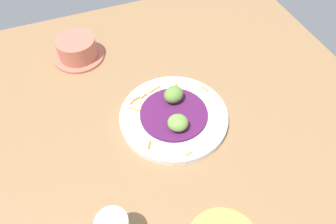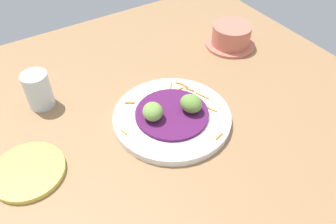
% 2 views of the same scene
% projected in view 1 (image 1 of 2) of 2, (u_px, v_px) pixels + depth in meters
% --- Properties ---
extents(table_surface, '(1.10, 1.10, 0.02)m').
position_uv_depth(table_surface, '(174.00, 121.00, 0.86)').
color(table_surface, '#936D47').
rests_on(table_surface, ground).
extents(main_plate, '(0.28, 0.28, 0.02)m').
position_uv_depth(main_plate, '(175.00, 117.00, 0.84)').
color(main_plate, white).
rests_on(main_plate, table_surface).
extents(cabbage_bed, '(0.17, 0.17, 0.01)m').
position_uv_depth(cabbage_bed, '(176.00, 114.00, 0.83)').
color(cabbage_bed, '#51194C').
rests_on(cabbage_bed, main_plate).
extents(carrot_garnish, '(0.23, 0.22, 0.00)m').
position_uv_depth(carrot_garnish, '(155.00, 104.00, 0.86)').
color(carrot_garnish, orange).
rests_on(carrot_garnish, main_plate).
extents(guac_scoop_left, '(0.06, 0.06, 0.04)m').
position_uv_depth(guac_scoop_left, '(178.00, 123.00, 0.79)').
color(guac_scoop_left, '#759E47').
rests_on(guac_scoop_left, cabbage_bed).
extents(guac_scoop_center, '(0.06, 0.06, 0.04)m').
position_uv_depth(guac_scoop_center, '(174.00, 95.00, 0.84)').
color(guac_scoop_center, olive).
rests_on(guac_scoop_center, cabbage_bed).
extents(terracotta_bowl, '(0.15, 0.15, 0.07)m').
position_uv_depth(terracotta_bowl, '(77.00, 49.00, 0.98)').
color(terracotta_bowl, '#C66B56').
rests_on(terracotta_bowl, table_surface).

